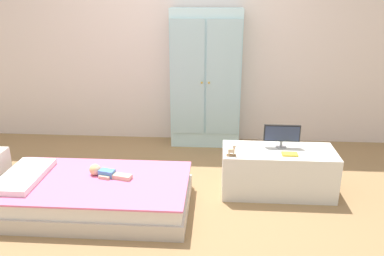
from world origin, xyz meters
TOP-DOWN VIEW (x-y plane):
  - ground_plane at (0.00, 0.00)m, footprint 10.00×10.00m
  - back_wall at (0.00, 1.57)m, footprint 6.40×0.05m
  - bed at (-0.57, -0.18)m, footprint 1.61×0.88m
  - pillow at (-1.17, -0.18)m, footprint 0.32×0.63m
  - doll at (-0.51, -0.08)m, footprint 0.39×0.17m
  - wardrobe at (0.32, 1.38)m, footprint 0.81×0.32m
  - tv_stand at (1.03, 0.22)m, footprint 1.01×0.44m
  - tv_monitor at (1.06, 0.30)m, footprint 0.33×0.10m
  - rocking_horse_toy at (0.60, 0.07)m, footprint 0.08×0.04m
  - book_yellow at (1.11, 0.12)m, footprint 0.14×0.08m

SIDE VIEW (x-z plane):
  - ground_plane at x=0.00m, z-range -0.02..0.00m
  - bed at x=-0.57m, z-range 0.00..0.26m
  - tv_stand at x=1.03m, z-range 0.00..0.42m
  - pillow at x=-1.17m, z-range 0.27..0.32m
  - doll at x=-0.51m, z-range 0.25..0.35m
  - book_yellow at x=1.11m, z-range 0.42..0.44m
  - rocking_horse_toy at x=0.60m, z-range 0.41..0.52m
  - tv_monitor at x=1.06m, z-range 0.44..0.66m
  - wardrobe at x=0.32m, z-range 0.00..1.60m
  - back_wall at x=0.00m, z-range 0.00..2.70m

